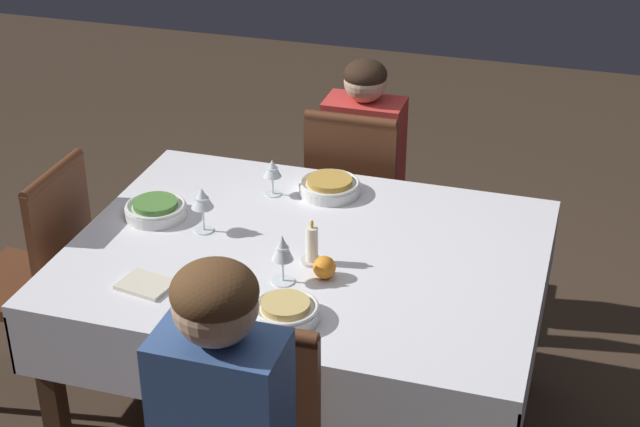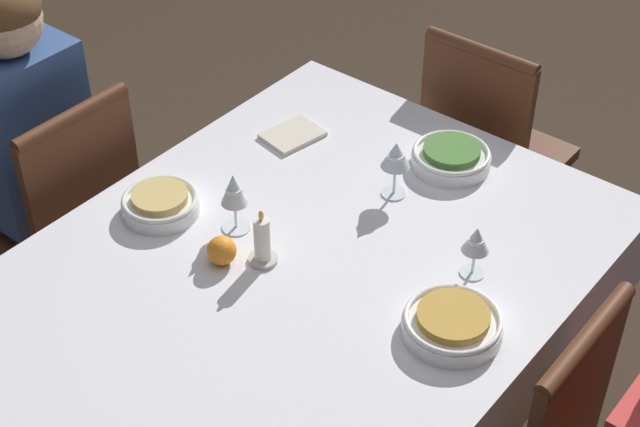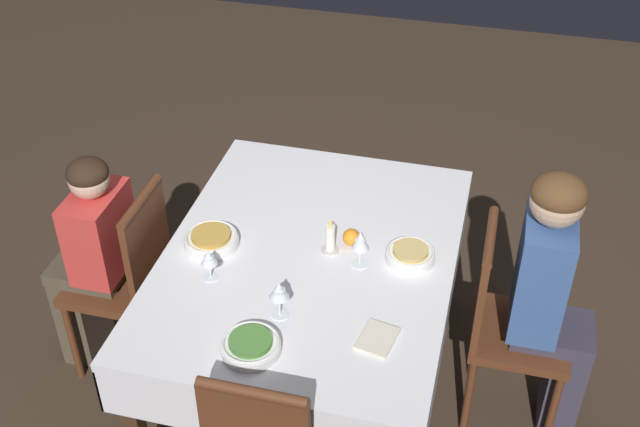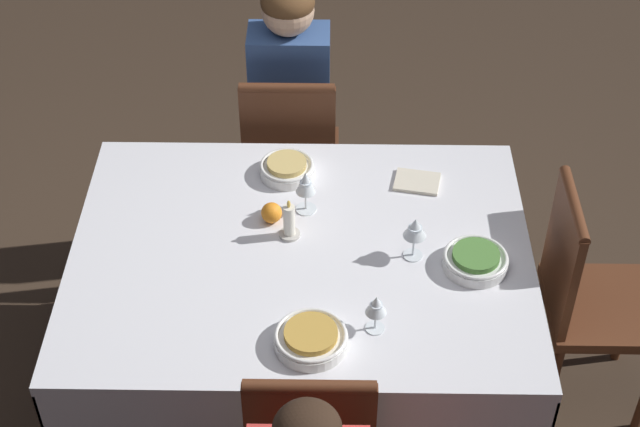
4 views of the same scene
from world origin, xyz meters
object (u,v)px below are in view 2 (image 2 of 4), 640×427
Objects in this scene: bowl_south at (160,203)px; bowl_north at (453,323)px; wine_glass_south at (234,192)px; orange_fruit at (222,250)px; wine_glass_north at (476,241)px; chair_west at (487,151)px; bowl_west at (451,157)px; dining_table at (299,291)px; chair_south at (68,222)px; napkin_red_folded at (292,135)px; wine_glass_west at (396,157)px; candle_centerpiece at (262,243)px; person_adult_denim at (23,153)px.

bowl_south and bowl_north have the same top height.
wine_glass_south is 0.14m from orange_fruit.
chair_west is at bearing -152.90° from wine_glass_north.
wine_glass_north is at bearing -160.74° from bowl_north.
bowl_south is at bearing -82.64° from bowl_north.
wine_glass_north is 0.41m from bowl_west.
bowl_south is at bearing -81.12° from dining_table.
chair_south reaches higher than orange_fruit.
orange_fruit is at bearing 22.30° from napkin_red_folded.
dining_table is 8.64× the size of napkin_red_folded.
wine_glass_south is 0.56m from wine_glass_north.
bowl_west is (0.40, 0.11, 0.25)m from chair_west.
orange_fruit is at bearing -55.11° from wine_glass_north.
bowl_west is at bearing 153.84° from wine_glass_south.
wine_glass_west reaches higher than orange_fruit.
bowl_west is 1.38× the size of candle_centerpiece.
chair_west is 0.67m from napkin_red_folded.
wine_glass_north is 0.65× the size of bowl_west.
bowl_south and bowl_west have the same top height.
chair_south is 0.22m from person_adult_denim.
dining_table is 21.29× the size of orange_fruit.
person_adult_denim is at bearing -90.00° from chair_south.
napkin_red_folded is (-0.48, -0.20, -0.03)m from orange_fruit.
dining_table is 1.58× the size of chair_west.
chair_west reaches higher than bowl_north.
wine_glass_south is at bearing -152.28° from orange_fruit.
chair_south is 0.46m from bowl_south.
wine_glass_south is 1.19× the size of wine_glass_north.
chair_west is at bearing 139.35° from person_adult_denim.
chair_south is 1.24m from chair_west.
bowl_west is (-0.60, 0.83, 0.25)m from chair_south.
dining_table is 11.06× the size of wine_glass_north.
wine_glass_north is 0.68m from napkin_red_folded.
wine_glass_west is at bearing 160.71° from orange_fruit.
bowl_north is at bearing 92.85° from wine_glass_south.
person_adult_denim is 0.54m from bowl_south.
dining_table is 0.43m from wine_glass_north.
bowl_west is (-0.59, 0.44, -0.00)m from bowl_south.
wine_glass_west is (0.59, 0.06, 0.34)m from chair_west.
bowl_north and bowl_west have the same top height.
orange_fruit reaches higher than bowl_west.
wine_glass_north reaches higher than bowl_west.
napkin_red_folded is (0.15, -0.40, -0.02)m from bowl_west.
napkin_red_folded is (-0.45, 0.43, 0.23)m from chair_south.
bowl_north is 0.20m from wine_glass_north.
person_adult_denim is 7.85× the size of wine_glass_west.
wine_glass_south reaches higher than wine_glass_north.
person_adult_denim is at bearing -85.28° from bowl_north.
bowl_north is at bearing 94.72° from person_adult_denim.
wine_glass_south reaches higher than orange_fruit.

